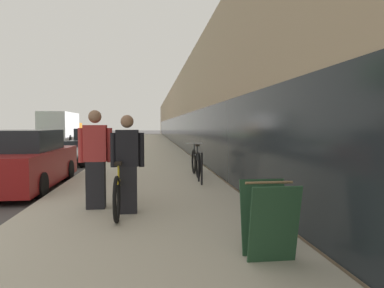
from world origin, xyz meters
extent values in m
cube|color=#B2AA99|center=(5.80, 21.00, 0.07)|extent=(4.31, 70.00, 0.14)
cube|color=tan|center=(13.01, 29.00, 2.66)|extent=(10.00, 70.00, 5.31)
cube|color=#1E2328|center=(8.05, 29.00, 1.25)|extent=(0.10, 63.00, 2.20)
cube|color=#3D7533|center=(-6.24, 25.00, 0.01)|extent=(4.38, 70.00, 0.03)
torus|color=black|center=(5.42, 2.73, 0.51)|extent=(0.06, 0.74, 0.74)
torus|color=black|center=(5.42, 0.86, 0.51)|extent=(0.06, 0.74, 0.74)
cylinder|color=yellow|center=(5.42, 1.80, 0.73)|extent=(0.04, 1.59, 0.04)
cylinder|color=yellow|center=(5.42, 1.42, 0.63)|extent=(0.04, 0.95, 0.34)
cylinder|color=yellow|center=(5.42, 1.20, 0.88)|extent=(0.03, 0.03, 0.31)
cube|color=black|center=(5.42, 1.20, 1.04)|extent=(0.11, 0.22, 0.05)
cylinder|color=yellow|center=(5.42, 2.58, 0.89)|extent=(0.03, 0.03, 0.32)
cylinder|color=silver|center=(5.42, 2.58, 1.06)|extent=(0.52, 0.03, 0.03)
cube|color=black|center=(5.55, 1.46, 0.55)|extent=(0.32, 0.23, 0.83)
cube|color=black|center=(5.55, 1.46, 1.28)|extent=(0.39, 0.23, 0.63)
cylinder|color=black|center=(5.31, 1.46, 1.25)|extent=(0.10, 0.10, 0.60)
cylinder|color=black|center=(5.79, 1.46, 1.25)|extent=(0.10, 0.10, 0.60)
sphere|color=#936B51|center=(5.55, 1.46, 1.74)|extent=(0.23, 0.23, 0.23)
cube|color=black|center=(4.94, 1.87, 0.57)|extent=(0.34, 0.24, 0.87)
cube|color=#B23333|center=(4.94, 1.87, 1.35)|extent=(0.41, 0.24, 0.67)
cylinder|color=#B23333|center=(4.68, 1.87, 1.31)|extent=(0.10, 0.10, 0.63)
cylinder|color=#B23333|center=(5.20, 1.87, 1.31)|extent=(0.10, 0.10, 0.63)
sphere|color=#936B51|center=(4.94, 1.87, 1.83)|extent=(0.24, 0.24, 0.24)
cylinder|color=black|center=(7.26, 4.07, 0.55)|extent=(0.05, 0.05, 0.82)
cylinder|color=black|center=(7.26, 4.62, 0.55)|extent=(0.05, 0.05, 0.82)
cylinder|color=black|center=(7.26, 4.35, 0.96)|extent=(0.05, 0.55, 0.05)
torus|color=black|center=(7.33, 6.22, 0.53)|extent=(0.06, 0.78, 0.78)
torus|color=black|center=(7.33, 5.23, 0.53)|extent=(0.06, 0.78, 0.78)
cylinder|color=black|center=(7.33, 5.73, 0.76)|extent=(0.04, 0.84, 0.04)
cylinder|color=black|center=(7.33, 5.53, 0.65)|extent=(0.04, 0.51, 0.35)
cylinder|color=black|center=(7.33, 5.41, 0.93)|extent=(0.03, 0.03, 0.32)
cube|color=black|center=(7.33, 5.41, 1.09)|extent=(0.11, 0.22, 0.05)
cylinder|color=black|center=(7.33, 6.14, 0.93)|extent=(0.03, 0.03, 0.34)
cylinder|color=silver|center=(7.33, 6.14, 1.10)|extent=(0.52, 0.03, 0.03)
cube|color=#23472D|center=(7.30, -1.01, 0.58)|extent=(0.56, 0.20, 0.89)
cube|color=#23472D|center=(7.30, -0.65, 0.58)|extent=(0.56, 0.20, 0.89)
cylinder|color=#93704C|center=(7.30, -0.83, 1.02)|extent=(0.56, 0.03, 0.03)
cube|color=maroon|center=(2.56, 4.90, 0.58)|extent=(1.89, 4.53, 0.86)
cube|color=#1E2328|center=(2.56, 4.90, 1.28)|extent=(1.63, 2.26, 0.54)
cylinder|color=black|center=(1.68, 6.25, 0.30)|extent=(0.22, 0.60, 0.60)
cylinder|color=black|center=(3.44, 6.25, 0.30)|extent=(0.22, 0.60, 0.60)
cylinder|color=black|center=(3.44, 3.54, 0.30)|extent=(0.22, 0.60, 0.60)
ellipsoid|color=silver|center=(2.57, 10.53, 0.43)|extent=(1.57, 3.96, 0.59)
cube|color=#1E2328|center=(2.57, 11.02, 0.84)|extent=(1.10, 0.04, 0.26)
cylinder|color=black|center=(1.84, 11.68, 0.30)|extent=(0.22, 0.60, 0.60)
cylinder|color=black|center=(3.30, 11.68, 0.30)|extent=(0.22, 0.60, 0.60)
cylinder|color=black|center=(1.84, 9.38, 0.30)|extent=(0.22, 0.60, 0.60)
cylinder|color=black|center=(3.30, 9.38, 0.30)|extent=(0.22, 0.60, 0.60)
cube|color=#4C5156|center=(2.44, 16.21, 0.50)|extent=(1.69, 4.44, 0.70)
cube|color=#1E2328|center=(2.44, 16.21, 1.17)|extent=(1.45, 2.22, 0.64)
cylinder|color=black|center=(1.66, 17.55, 0.30)|extent=(0.22, 0.60, 0.60)
cylinder|color=black|center=(3.22, 17.55, 0.30)|extent=(0.22, 0.60, 0.60)
cylinder|color=black|center=(1.66, 14.88, 0.30)|extent=(0.22, 0.60, 0.60)
cylinder|color=black|center=(3.22, 14.88, 0.30)|extent=(0.22, 0.60, 0.60)
cube|color=orange|center=(-2.17, 31.19, 1.08)|extent=(2.15, 1.89, 1.69)
cube|color=silver|center=(-2.17, 27.40, 1.53)|extent=(2.34, 5.68, 2.60)
cylinder|color=black|center=(-3.24, 30.70, 0.42)|extent=(0.28, 0.84, 0.84)
cylinder|color=black|center=(-1.10, 30.70, 0.42)|extent=(0.28, 0.84, 0.84)
cylinder|color=black|center=(-3.24, 26.27, 0.42)|extent=(0.28, 0.84, 0.84)
cylinder|color=black|center=(-1.10, 26.27, 0.42)|extent=(0.28, 0.84, 0.84)
camera|label=1|loc=(5.95, -4.59, 1.67)|focal=32.00mm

